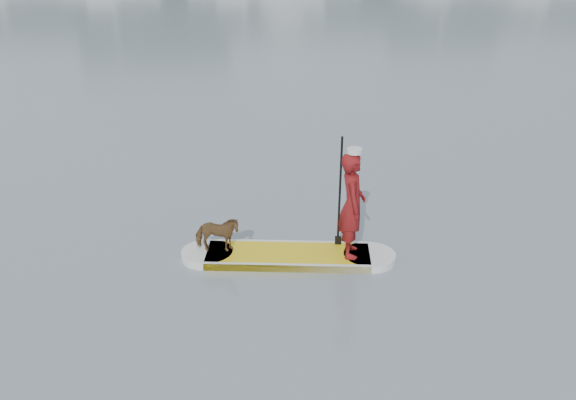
{
  "coord_description": "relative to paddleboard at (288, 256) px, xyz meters",
  "views": [
    {
      "loc": [
        -1.93,
        -9.7,
        4.87
      ],
      "look_at": [
        -1.3,
        -1.08,
        1.0
      ],
      "focal_mm": 40.0,
      "sensor_mm": 36.0,
      "label": 1
    }
  ],
  "objects": [
    {
      "name": "ground",
      "position": [
        1.3,
        1.08,
        -0.06
      ],
      "size": [
        140.0,
        140.0,
        0.0
      ],
      "primitive_type": "plane",
      "color": "slate",
      "rests_on": "ground"
    },
    {
      "name": "paddleboard",
      "position": [
        0.0,
        0.0,
        0.0
      ],
      "size": [
        3.28,
        1.07,
        0.12
      ],
      "rotation": [
        0.0,
        0.0,
        -0.11
      ],
      "color": "yellow",
      "rests_on": "ground"
    },
    {
      "name": "paddler",
      "position": [
        0.94,
        -0.1,
        0.87
      ],
      "size": [
        0.44,
        0.63,
        1.63
      ],
      "primitive_type": "imported",
      "rotation": [
        0.0,
        0.0,
        1.48
      ],
      "color": "maroon",
      "rests_on": "paddleboard"
    },
    {
      "name": "white_cap",
      "position": [
        0.94,
        -0.1,
        1.72
      ],
      "size": [
        0.22,
        0.22,
        0.07
      ],
      "primitive_type": "cylinder",
      "color": "silver",
      "rests_on": "paddler"
    },
    {
      "name": "dog",
      "position": [
        -1.07,
        0.12,
        0.35
      ],
      "size": [
        0.71,
        0.38,
        0.58
      ],
      "primitive_type": "imported",
      "rotation": [
        0.0,
        0.0,
        1.47
      ],
      "color": "#50341B",
      "rests_on": "paddleboard"
    },
    {
      "name": "paddle",
      "position": [
        0.8,
        0.21,
        0.74
      ],
      "size": [
        0.1,
        0.3,
        2.0
      ],
      "rotation": [
        0.0,
        0.0,
        -0.11
      ],
      "color": "black",
      "rests_on": "ground"
    }
  ]
}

